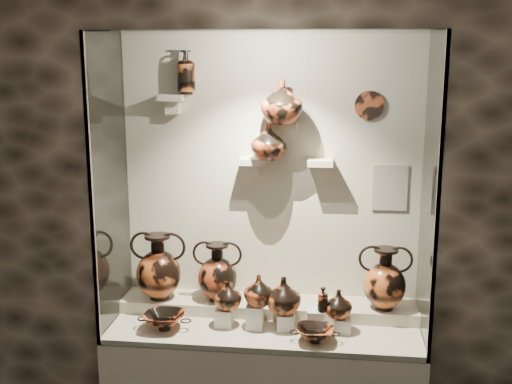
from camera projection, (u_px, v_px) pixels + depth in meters
The scene contains 34 objects.
wall_back at pixel (271, 176), 3.67m from camera, with size 5.00×0.02×3.20m, color black.
front_tier at pixel (265, 327), 3.53m from camera, with size 1.68×0.58×0.03m, color #BCAE92.
rear_tier at pixel (268, 309), 3.69m from camera, with size 1.70×0.25×0.10m, color #BCAE92.
back_panel at pixel (271, 176), 3.67m from camera, with size 1.70×0.03×1.60m, color beige.
glass_front at pixel (259, 201), 3.08m from camera, with size 1.70×0.01×1.60m, color white.
glass_left at pixel (110, 184), 3.46m from camera, with size 0.01×0.60×1.60m, color white.
glass_right at pixel (430, 192), 3.26m from camera, with size 0.01×0.60×1.60m, color white.
glass_top at pixel (266, 32), 3.19m from camera, with size 1.70×0.60×0.01m, color white.
frame_post_left at pixel (91, 196), 3.18m from camera, with size 0.02×0.02×1.60m, color gray.
frame_post_right at pixel (438, 205), 2.98m from camera, with size 0.02×0.02×1.60m, color gray.
pedestal_a at pixel (224, 318), 3.50m from camera, with size 0.09×0.09×0.10m, color beige.
pedestal_b at pixel (255, 317), 3.47m from camera, with size 0.09×0.09×0.13m, color beige.
pedestal_c at pixel (286, 322), 3.46m from camera, with size 0.09×0.09×0.09m, color beige.
pedestal_d at pixel (316, 320), 3.44m from camera, with size 0.09×0.09×0.12m, color beige.
pedestal_e at pixel (342, 325), 3.42m from camera, with size 0.09×0.09×0.08m, color beige.
bracket_ul at pixel (172, 97), 3.56m from camera, with size 0.14×0.12×0.04m, color beige.
bracket_ca at pixel (252, 161), 3.59m from camera, with size 0.14×0.12×0.04m, color beige.
bracket_cb at pixel (288, 126), 3.52m from camera, with size 0.10×0.12×0.04m, color beige.
bracket_cc at pixel (320, 162), 3.54m from camera, with size 0.14×0.12×0.04m, color beige.
amphora_left at pixel (159, 266), 3.68m from camera, with size 0.31×0.31×0.39m, color #AD4E21, non-canonical shape.
amphora_mid at pixel (217, 272), 3.66m from camera, with size 0.27×0.27×0.34m, color #A63D1D, non-canonical shape.
amphora_right at pixel (385, 278), 3.53m from camera, with size 0.28×0.28×0.35m, color #AD4E21, non-canonical shape.
jug_a at pixel (228, 295), 3.47m from camera, with size 0.15×0.15×0.16m, color #AD4E21.
jug_b at pixel (259, 290), 3.45m from camera, with size 0.16×0.16×0.17m, color #A63D1D.
jug_c at pixel (284, 295), 3.44m from camera, with size 0.19×0.19×0.20m, color #AD4E21.
jug_e at pixel (338, 304), 3.41m from camera, with size 0.15×0.15×0.15m, color #AD4E21.
lekythos_small at pixel (323, 298), 3.39m from camera, with size 0.07×0.07×0.15m, color #A63D1D, non-canonical shape.
kylix_left at pixel (164, 319), 3.46m from camera, with size 0.28×0.24×0.11m, color #A63D1D, non-canonical shape.
kylix_right at pixel (315, 333), 3.31m from camera, with size 0.25×0.21×0.10m, color #AD4E21, non-canonical shape.
lekythos_tall at pixel (186, 69), 3.52m from camera, with size 0.11×0.11×0.27m, color #AD4E21, non-canonical shape.
ovoid_vase_a at pixel (269, 141), 3.50m from camera, with size 0.19×0.19×0.20m, color #A63D1D.
ovoid_vase_b at pixel (282, 102), 3.43m from camera, with size 0.23×0.23×0.24m, color #A63D1D.
wall_plate at pixel (369, 105), 3.49m from camera, with size 0.16×0.16×0.02m, color #973E1D.
info_placard at pixel (390, 188), 3.58m from camera, with size 0.19×0.01×0.26m, color beige.
Camera 1 is at (0.34, -1.09, 2.30)m, focal length 45.00 mm.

